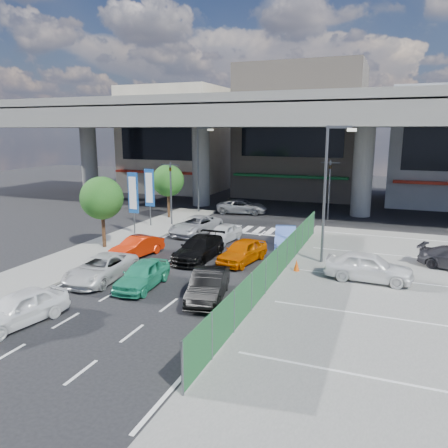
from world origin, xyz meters
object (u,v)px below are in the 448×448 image
at_px(traffic_cone, 296,265).
at_px(taxi_teal_mid, 142,275).
at_px(wagon_silver_front_left, 196,225).
at_px(traffic_light_left, 171,178).
at_px(street_lamp_left, 200,163).
at_px(sedan_white_mid_left, 101,268).
at_px(taxi_orange_right, 242,251).
at_px(van_white_back_left, 19,308).
at_px(signboard_near, 133,195).
at_px(parked_sedan_white, 369,266).
at_px(taxi_orange_left, 137,247).
at_px(kei_truck_front_right, 285,236).
at_px(tree_near, 102,198).
at_px(sedan_black_mid, 199,248).
at_px(street_lamp_right, 328,183).
at_px(crossing_wagon_silver, 242,207).
at_px(tree_far, 168,181).
at_px(hatch_black_mid_right, 208,285).
at_px(signboard_far, 149,189).
at_px(sedan_white_front_mid, 223,233).

bearing_deg(traffic_cone, taxi_teal_mid, -141.97).
bearing_deg(wagon_silver_front_left, traffic_light_left, 156.26).
height_order(street_lamp_left, sedan_white_mid_left, street_lamp_left).
bearing_deg(taxi_orange_right, van_white_back_left, -106.14).
height_order(signboard_near, traffic_cone, signboard_near).
xyz_separation_m(street_lamp_left, parked_sedan_white, (16.10, -14.43, -3.96)).
bearing_deg(sedan_white_mid_left, parked_sedan_white, 18.07).
bearing_deg(taxi_orange_left, signboard_near, 135.58).
xyz_separation_m(sedan_white_mid_left, kei_truck_front_right, (7.39, 10.35, 0.01)).
distance_m(tree_near, taxi_orange_left, 4.21).
xyz_separation_m(sedan_black_mid, taxi_orange_right, (2.69, 0.34, 0.00)).
height_order(street_lamp_right, taxi_orange_right, street_lamp_right).
xyz_separation_m(kei_truck_front_right, crossing_wagon_silver, (-6.58, 10.09, 0.00)).
relative_size(street_lamp_right, wagon_silver_front_left, 1.63).
height_order(tree_far, crossing_wagon_silver, tree_far).
distance_m(tree_near, crossing_wagon_silver, 16.03).
xyz_separation_m(tree_near, wagon_silver_front_left, (3.96, 5.91, -2.71)).
relative_size(taxi_teal_mid, parked_sedan_white, 0.89).
height_order(tree_near, traffic_cone, tree_near).
height_order(kei_truck_front_right, crossing_wagon_silver, crossing_wagon_silver).
relative_size(street_lamp_left, hatch_black_mid_right, 1.91).
bearing_deg(tree_far, crossing_wagon_silver, 41.24).
distance_m(tree_far, parked_sedan_white, 20.85).
relative_size(taxi_orange_left, crossing_wagon_silver, 0.80).
relative_size(signboard_near, signboard_far, 1.00).
relative_size(signboard_near, taxi_orange_left, 1.24).
bearing_deg(crossing_wagon_silver, van_white_back_left, 168.09).
bearing_deg(crossing_wagon_silver, street_lamp_right, -154.22).
bearing_deg(traffic_light_left, street_lamp_right, -24.16).
distance_m(street_lamp_left, parked_sedan_white, 21.98).
bearing_deg(taxi_orange_left, sedan_black_mid, 24.08).
bearing_deg(wagon_silver_front_left, tree_far, 145.76).
relative_size(taxi_teal_mid, taxi_orange_right, 0.97).
xyz_separation_m(kei_truck_front_right, parked_sedan_white, (5.69, -5.49, 0.16)).
bearing_deg(signboard_near, tree_far, 95.27).
bearing_deg(sedan_white_front_mid, signboard_far, 168.67).
distance_m(traffic_light_left, kei_truck_front_right, 11.18).
height_order(taxi_teal_mid, sedan_black_mid, sedan_black_mid).
relative_size(street_lamp_left, kei_truck_front_right, 2.01).
bearing_deg(tree_far, traffic_cone, -37.90).
xyz_separation_m(street_lamp_right, hatch_black_mid_right, (-4.18, -7.72, -4.08)).
xyz_separation_m(wagon_silver_front_left, traffic_cone, (9.01, -6.13, -0.30)).
distance_m(signboard_far, van_white_back_left, 18.62).
distance_m(taxi_orange_right, parked_sedan_white, 7.22).
distance_m(van_white_back_left, taxi_orange_left, 10.11).
relative_size(tree_far, sedan_white_mid_left, 1.03).
height_order(tree_near, crossing_wagon_silver, tree_near).
relative_size(tree_far, van_white_back_left, 1.19).
height_order(sedan_black_mid, sedan_white_front_mid, sedan_black_mid).
relative_size(taxi_orange_left, sedan_white_front_mid, 1.02).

